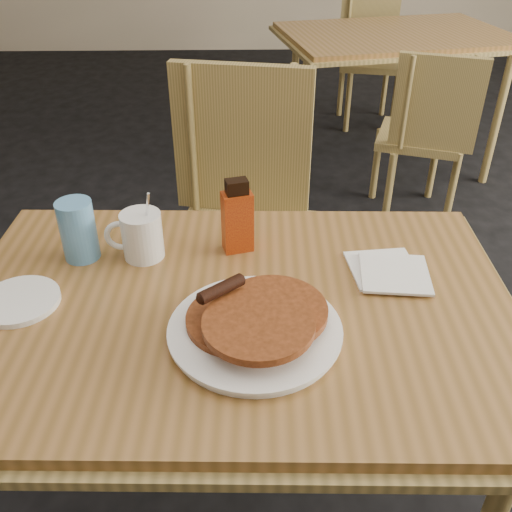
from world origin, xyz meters
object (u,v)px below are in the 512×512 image
Objects in this scene: chair_main_far at (243,199)px; chair_neighbor_far at (370,45)px; chair_neighbor_near at (427,125)px; pancake_plate at (255,325)px; coffee_mug at (141,235)px; neighbor_table at (396,40)px; syrup_bottle at (237,218)px; main_table at (235,319)px; blue_tumbler at (78,230)px.

chair_main_far is 1.16× the size of chair_neighbor_far.
chair_main_far reaches higher than chair_neighbor_near.
coffee_mug reaches higher than pancake_plate.
neighbor_table is at bearing -78.79° from chair_neighbor_far.
chair_neighbor_near is 1.83m from coffee_mug.
chair_neighbor_far is at bearing 109.19° from chair_neighbor_near.
syrup_bottle reaches higher than chair_neighbor_near.
pancake_plate reaches higher than main_table.
syrup_bottle is at bearing 88.04° from main_table.
chair_main_far reaches higher than pancake_plate.
syrup_bottle is (-0.87, -1.42, 0.33)m from chair_neighbor_near.
neighbor_table is 2.31m from syrup_bottle.
blue_tumbler reaches higher than main_table.
chair_main_far reaches higher than blue_tumbler.
neighbor_table is 8.18× the size of coffee_mug.
main_table is at bearing -110.42° from neighbor_table.
chair_neighbor_far is 2.64× the size of pancake_plate.
chair_neighbor_near is at bearing -89.68° from neighbor_table.
blue_tumbler is (-0.13, 0.00, 0.01)m from coffee_mug.
chair_neighbor_far is 3.14m from blue_tumbler.
syrup_bottle is (-0.03, 0.29, 0.06)m from pancake_plate.
chair_neighbor_far is 3.09m from coffee_mug.
chair_neighbor_far is 3.27m from pancake_plate.
chair_neighbor_far is 1.44m from chair_neighbor_near.
blue_tumbler is at bearing 172.99° from coffee_mug.
chair_main_far is 1.23m from chair_neighbor_near.
neighbor_table is 1.38× the size of chair_main_far.
syrup_bottle reaches higher than blue_tumbler.
pancake_plate is 1.92× the size of coffee_mug.
neighbor_table is at bearing 69.58° from main_table.
coffee_mug is 0.14m from blue_tumbler.
pancake_plate reaches higher than neighbor_table.
neighbor_table is at bearing 71.17° from pancake_plate.
pancake_plate is at bearing -77.36° from chair_main_far.
chair_neighbor_near is 1.91m from blue_tumbler.
neighbor_table is at bearing 109.84° from chair_neighbor_near.
chair_main_far reaches higher than syrup_bottle.
chair_main_far is at bearing 57.21° from blue_tumbler.
chair_main_far is 0.70m from blue_tumbler.
chair_neighbor_far is at bearing 80.72° from chair_main_far.
neighbor_table is 1.65× the size of chair_neighbor_near.
coffee_mug reaches higher than blue_tumbler.
chair_neighbor_far is at bearing 66.97° from blue_tumbler.
chair_neighbor_far is at bearing 62.49° from coffee_mug.
chair_neighbor_near is (0.86, 0.88, -0.10)m from chair_main_far.
coffee_mug reaches higher than main_table.
syrup_bottle is (-0.88, -2.85, 0.32)m from chair_neighbor_far.
pancake_plate is 1.86× the size of syrup_bottle.
chair_main_far is (0.02, 0.73, -0.11)m from main_table.
chair_neighbor_near reaches higher than neighbor_table.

